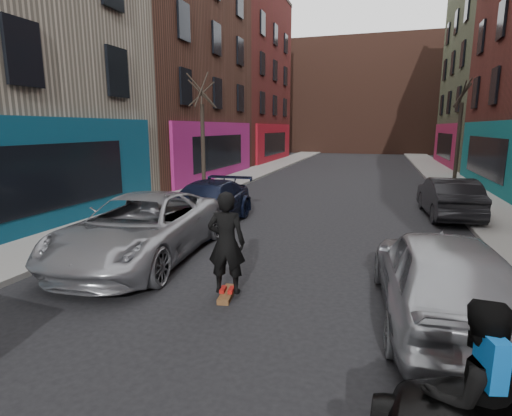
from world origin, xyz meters
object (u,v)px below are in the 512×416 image
Objects in this scene: parked_right_end at (449,197)px; skateboard at (227,294)px; parked_left_far at (142,228)px; pedestrian at (473,399)px; tree_left_far at (202,123)px; parked_left_end at (206,204)px; skateboarder at (226,243)px; tree_right_far at (460,121)px; parked_right_far at (441,276)px.

skateboard is at bearing 56.40° from parked_right_end.
parked_left_far reaches higher than parked_right_end.
pedestrian is (-1.60, -12.11, 0.20)m from parked_right_end.
tree_left_far is 7.62m from parked_left_end.
skateboarder reaches higher than pedestrian.
parked_left_end is 6.17× the size of skateboard.
tree_right_far is 1.56× the size of parked_right_end.
parked_right_far is at bearing -38.32° from parked_left_end.
tree_right_far reaches higher than parked_left_end.
parked_left_end reaches higher than skateboard.
parked_left_end is at bearing -68.05° from pedestrian.
parked_left_end is at bearing 83.52° from parked_left_far.
skateboarder is at bearing 0.00° from skateboard.
parked_left_end is at bearing 22.16° from parked_right_end.
parked_left_far is (2.89, -10.04, -2.59)m from tree_left_far.
parked_left_far is at bearing -51.83° from pedestrian.
tree_left_far is 17.62m from pedestrian.
skateboard is 0.41× the size of skateboarder.
parked_left_end is 1.05× the size of parked_right_far.
parked_right_far is at bearing -99.76° from tree_right_far.
skateboard is (2.80, -1.51, -0.74)m from parked_left_far.
tree_right_far is 9.30m from parked_right_end.
parked_left_end is at bearing 109.02° from skateboard.
parked_left_end is at bearing -70.98° from skateboarder.
tree_left_far reaches higher than parked_right_end.
tree_right_far reaches higher than parked_right_end.
tree_left_far is 1.38× the size of parked_right_far.
pedestrian is at bearing -51.95° from skateboard.
parked_right_end is (7.80, 3.76, 0.00)m from parked_left_end.
parked_right_far is at bearing 172.60° from skateboarder.
skateboarder reaches higher than parked_left_far.
parked_right_end is at bearing 38.05° from parked_left_far.
parked_right_far is 5.88× the size of skateboard.
skateboard is at bearing 180.00° from skateboarder.
parked_right_far reaches higher than parked_right_end.
skateboarder is at bearing -110.92° from tree_right_far.
parked_right_far is (-3.00, -17.45, -2.73)m from tree_right_far.
tree_left_far is 11.45m from parked_right_end.
parked_right_far is 3.78m from skateboard.
skateboarder is (5.69, -11.55, -2.31)m from tree_left_far.
pedestrian reaches higher than parked_right_end.
parked_right_end is (10.80, -2.71, -2.66)m from tree_left_far.
tree_left_far reaches higher than parked_left_end.
skateboard is 0.44× the size of pedestrian.
pedestrian is (6.20, -8.35, 0.20)m from parked_left_end.
tree_right_far is 19.11m from skateboard.
tree_right_far is 15.87m from parked_left_end.
skateboard is (-5.11, -8.83, -0.67)m from parked_right_end.
parked_right_end reaches higher than parked_left_end.
parked_right_far is (6.40, -4.98, 0.09)m from parked_left_end.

